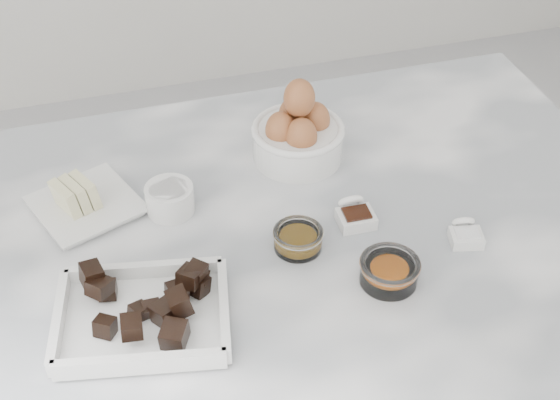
# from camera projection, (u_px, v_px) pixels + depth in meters

# --- Properties ---
(marble_slab) EXTENTS (1.20, 0.80, 0.04)m
(marble_slab) POSITION_uv_depth(u_px,v_px,m) (273.00, 245.00, 1.18)
(marble_slab) COLOR white
(marble_slab) RESTS_ON cabinet
(chocolate_dish) EXTENTS (0.26, 0.21, 0.06)m
(chocolate_dish) POSITION_uv_depth(u_px,v_px,m) (142.00, 313.00, 1.02)
(chocolate_dish) COLOR white
(chocolate_dish) RESTS_ON marble_slab
(butter_plate) EXTENTS (0.19, 0.19, 0.06)m
(butter_plate) POSITION_uv_depth(u_px,v_px,m) (84.00, 200.00, 1.20)
(butter_plate) COLOR white
(butter_plate) RESTS_ON marble_slab
(sugar_ramekin) EXTENTS (0.08, 0.08, 0.04)m
(sugar_ramekin) POSITION_uv_depth(u_px,v_px,m) (170.00, 198.00, 1.20)
(sugar_ramekin) COLOR white
(sugar_ramekin) RESTS_ON marble_slab
(egg_bowl) EXTENTS (0.16, 0.16, 0.15)m
(egg_bowl) POSITION_uv_depth(u_px,v_px,m) (298.00, 133.00, 1.29)
(egg_bowl) COLOR white
(egg_bowl) RESTS_ON marble_slab
(honey_bowl) EXTENTS (0.08, 0.08, 0.03)m
(honey_bowl) POSITION_uv_depth(u_px,v_px,m) (298.00, 239.00, 1.14)
(honey_bowl) COLOR white
(honey_bowl) RESTS_ON marble_slab
(zest_bowl) EXTENTS (0.09, 0.09, 0.04)m
(zest_bowl) POSITION_uv_depth(u_px,v_px,m) (389.00, 270.00, 1.08)
(zest_bowl) COLOR white
(zest_bowl) RESTS_ON marble_slab
(vanilla_spoon) EXTENTS (0.06, 0.07, 0.04)m
(vanilla_spoon) POSITION_uv_depth(u_px,v_px,m) (355.00, 214.00, 1.19)
(vanilla_spoon) COLOR white
(vanilla_spoon) RESTS_ON marble_slab
(salt_spoon) EXTENTS (0.05, 0.07, 0.04)m
(salt_spoon) POSITION_uv_depth(u_px,v_px,m) (466.00, 234.00, 1.15)
(salt_spoon) COLOR white
(salt_spoon) RESTS_ON marble_slab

